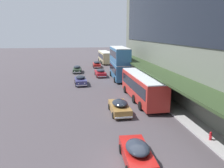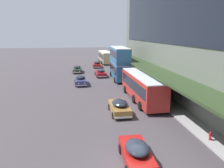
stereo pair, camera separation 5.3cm
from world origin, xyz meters
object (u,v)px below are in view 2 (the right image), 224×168
object	(u,v)px
transit_bus_kerbside_rear	(120,62)
sedan_lead_near	(97,64)
sedan_oncoming_rear	(100,73)
sedan_far_back	(77,69)
transit_bus_kerbside_front	(142,86)
sedan_trailing_near	(136,153)
fire_hydrant	(210,136)
transit_bus_kerbside_far	(105,56)
sedan_trailing_mid	(119,107)
sedan_second_near	(81,80)

from	to	relation	value
transit_bus_kerbside_rear	sedan_lead_near	world-z (taller)	transit_bus_kerbside_rear
sedan_oncoming_rear	sedan_far_back	size ratio (longest dim) A/B	1.03
transit_bus_kerbside_rear	sedan_lead_near	xyz separation A→B (m)	(-2.99, 14.93, -2.40)
transit_bus_kerbside_front	sedan_oncoming_rear	size ratio (longest dim) A/B	2.30
sedan_lead_near	sedan_far_back	size ratio (longest dim) A/B	0.95
sedan_trailing_near	fire_hydrant	size ratio (longest dim) A/B	6.36
fire_hydrant	sedan_oncoming_rear	bearing A→B (deg)	101.94
transit_bus_kerbside_rear	transit_bus_kerbside_far	world-z (taller)	transit_bus_kerbside_rear
sedan_lead_near	sedan_far_back	bearing A→B (deg)	-126.51
transit_bus_kerbside_front	transit_bus_kerbside_far	xyz separation A→B (m)	(-0.39, 36.27, -0.03)
transit_bus_kerbside_far	sedan_trailing_mid	distance (m)	40.64
transit_bus_kerbside_rear	sedan_lead_near	bearing A→B (deg)	101.32
transit_bus_kerbside_far	sedan_second_near	size ratio (longest dim) A/B	2.46
transit_bus_kerbside_far	sedan_oncoming_rear	bearing A→B (deg)	-99.46
transit_bus_kerbside_rear	sedan_trailing_near	bearing A→B (deg)	-98.12
sedan_trailing_mid	fire_hydrant	world-z (taller)	sedan_trailing_mid
transit_bus_kerbside_front	sedan_trailing_near	world-z (taller)	transit_bus_kerbside_front
transit_bus_kerbside_front	sedan_second_near	world-z (taller)	transit_bus_kerbside_front
transit_bus_kerbside_rear	sedan_oncoming_rear	world-z (taller)	transit_bus_kerbside_rear
sedan_lead_near	sedan_far_back	xyz separation A→B (m)	(-4.83, -6.52, -0.04)
sedan_far_back	transit_bus_kerbside_rear	bearing A→B (deg)	-47.07
transit_bus_kerbside_rear	transit_bus_kerbside_far	bearing A→B (deg)	89.94
sedan_lead_near	sedan_far_back	world-z (taller)	sedan_lead_near
transit_bus_kerbside_rear	sedan_second_near	distance (m)	8.37
sedan_lead_near	fire_hydrant	xyz separation A→B (m)	(5.70, -39.80, -0.29)
sedan_trailing_mid	fire_hydrant	bearing A→B (deg)	-50.43
sedan_oncoming_rear	sedan_trailing_mid	bearing A→B (deg)	-90.06
sedan_trailing_near	sedan_far_back	world-z (taller)	sedan_far_back
sedan_trailing_near	sedan_oncoming_rear	world-z (taller)	sedan_oncoming_rear
sedan_lead_near	sedan_oncoming_rear	bearing A→B (deg)	-91.23
transit_bus_kerbside_far	transit_bus_kerbside_rear	bearing A→B (deg)	-90.06
transit_bus_kerbside_front	transit_bus_kerbside_far	world-z (taller)	transit_bus_kerbside_front
transit_bus_kerbside_front	sedan_second_near	xyz separation A→B (m)	(-7.62, 9.94, -1.14)
sedan_trailing_mid	transit_bus_kerbside_rear	bearing A→B (deg)	79.53
sedan_oncoming_rear	sedan_trailing_mid	xyz separation A→B (m)	(-0.02, -20.92, 0.00)
transit_bus_kerbside_rear	sedan_trailing_mid	xyz separation A→B (m)	(-3.26, -17.65, -2.43)
sedan_lead_near	sedan_far_back	distance (m)	8.12
transit_bus_kerbside_far	fire_hydrant	world-z (taller)	transit_bus_kerbside_far
sedan_lead_near	sedan_second_near	xyz separation A→B (m)	(-4.22, -18.41, -0.02)
sedan_lead_near	sedan_second_near	distance (m)	18.89
sedan_oncoming_rear	sedan_lead_near	xyz separation A→B (m)	(0.25, 11.66, 0.03)
sedan_trailing_mid	sedan_far_back	world-z (taller)	sedan_trailing_mid
sedan_lead_near	sedan_trailing_near	bearing A→B (deg)	-91.15
sedan_second_near	fire_hydrant	bearing A→B (deg)	-65.12
sedan_trailing_near	sedan_far_back	distance (m)	35.47
sedan_oncoming_rear	sedan_second_near	bearing A→B (deg)	-120.47
sedan_far_back	sedan_oncoming_rear	bearing A→B (deg)	-48.29
sedan_lead_near	fire_hydrant	bearing A→B (deg)	-81.85
transit_bus_kerbside_rear	sedan_far_back	distance (m)	11.74
transit_bus_kerbside_rear	sedan_trailing_mid	bearing A→B (deg)	-100.47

